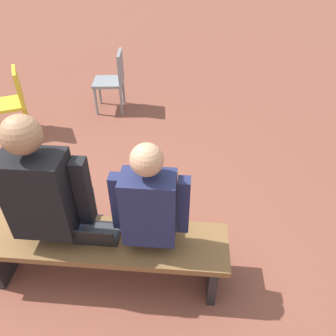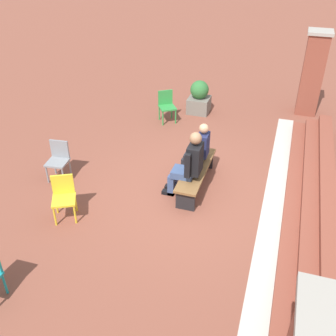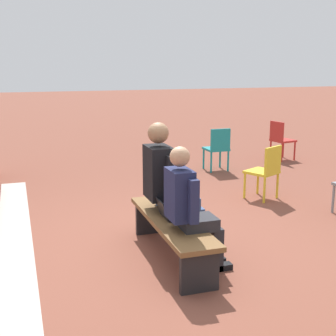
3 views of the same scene
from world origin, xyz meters
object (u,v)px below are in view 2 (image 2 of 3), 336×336
at_px(person_adult, 189,163).
at_px(planter, 199,98).
at_px(plastic_chair_by_pillar, 64,195).
at_px(plastic_chair_near_bench_right, 58,158).
at_px(bench, 196,172).
at_px(laptop, 196,167).
at_px(person_student, 198,149).
at_px(plastic_chair_mid_courtyard, 167,104).

xyz_separation_m(person_adult, planter, (-3.99, -0.77, -0.32)).
height_order(plastic_chair_by_pillar, plastic_chair_near_bench_right, same).
distance_m(bench, planter, 3.75).
relative_size(person_adult, laptop, 4.50).
height_order(person_student, plastic_chair_by_pillar, person_student).
relative_size(bench, plastic_chair_by_pillar, 2.14).
relative_size(person_adult, planter, 1.53).
xyz_separation_m(plastic_chair_by_pillar, plastic_chair_near_bench_right, (-1.12, -0.78, 0.00)).
distance_m(plastic_chair_mid_courtyard, planter, 1.08).
bearing_deg(person_student, planter, -166.64).
relative_size(bench, person_student, 1.39).
xyz_separation_m(plastic_chair_mid_courtyard, plastic_chair_near_bench_right, (3.38, -1.31, 0.00)).
xyz_separation_m(laptop, plastic_chair_mid_courtyard, (-2.88, -1.57, -0.02)).
bearing_deg(planter, plastic_chair_mid_courtyard, -41.15).
bearing_deg(person_student, plastic_chair_mid_courtyard, -148.95).
height_order(person_student, laptop, person_student).
xyz_separation_m(plastic_chair_near_bench_right, planter, (-4.20, 2.02, -0.04)).
relative_size(plastic_chair_mid_courtyard, plastic_chair_by_pillar, 1.00).
xyz_separation_m(bench, planter, (-3.65, -0.85, 0.08)).
bearing_deg(planter, person_adult, 10.99).
distance_m(plastic_chair_by_pillar, plastic_chair_near_bench_right, 1.36).
bearing_deg(laptop, plastic_chair_near_bench_right, -80.04).
height_order(bench, planter, planter).
distance_m(plastic_chair_mid_courtyard, plastic_chair_by_pillar, 4.53).
bearing_deg(person_adult, laptop, 164.14).
xyz_separation_m(laptop, planter, (-3.69, -0.86, -0.06)).
relative_size(person_student, planter, 1.37).
relative_size(plastic_chair_mid_courtyard, planter, 0.89).
height_order(person_adult, laptop, person_adult).
height_order(person_adult, planter, person_adult).
relative_size(bench, person_adult, 1.25).
relative_size(person_student, laptop, 4.04).
bearing_deg(plastic_chair_near_bench_right, bench, 100.76).
relative_size(person_adult, plastic_chair_mid_courtyard, 1.71).
bearing_deg(plastic_chair_by_pillar, plastic_chair_mid_courtyard, 173.33).
bearing_deg(plastic_chair_mid_courtyard, person_student, 31.05).
bearing_deg(plastic_chair_near_bench_right, plastic_chair_by_pillar, 34.93).
height_order(laptop, planter, planter).
relative_size(person_student, person_adult, 0.90).
distance_m(person_adult, planter, 4.08).
distance_m(person_student, person_adult, 0.70).
bearing_deg(plastic_chair_mid_courtyard, laptop, 28.65).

